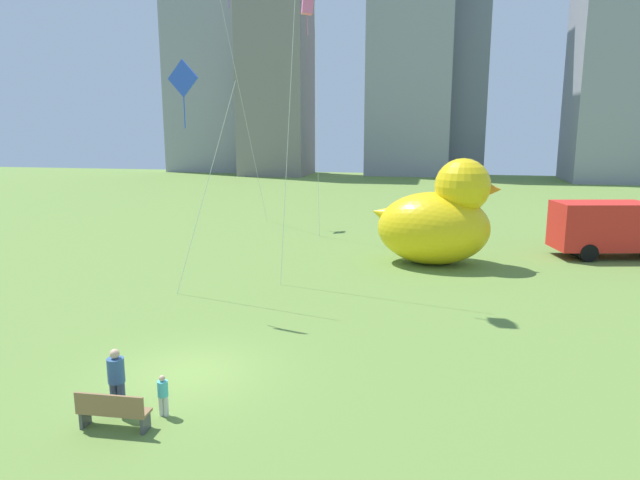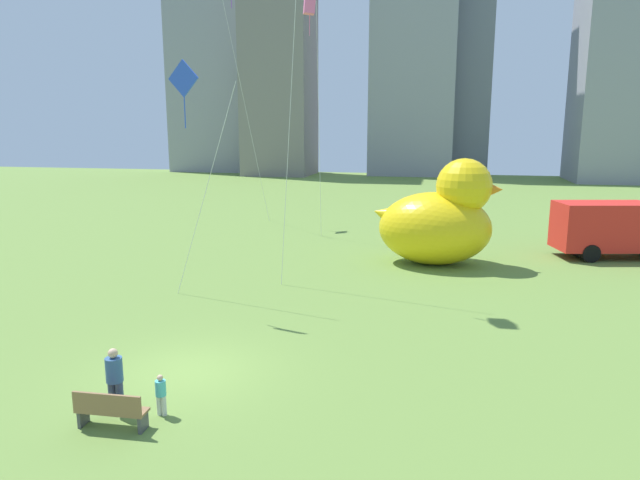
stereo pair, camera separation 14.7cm
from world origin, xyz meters
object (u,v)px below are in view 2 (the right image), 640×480
at_px(park_bench, 110,410).
at_px(kite_pink, 310,6).
at_px(person_child, 161,393).
at_px(box_truck, 616,230).
at_px(person_adult, 115,377).
at_px(giant_inflatable_duck, 440,220).
at_px(kite_blue, 185,88).

xyz_separation_m(park_bench, kite_pink, (-0.81, 22.80, 12.87)).
distance_m(person_child, box_truck, 24.92).
height_order(person_adult, box_truck, box_truck).
bearing_deg(park_bench, person_adult, 113.09).
height_order(giant_inflatable_duck, kite_pink, kite_pink).
bearing_deg(person_child, giant_inflatable_duck, 69.86).
relative_size(person_adult, kite_pink, 0.11).
height_order(person_adult, kite_pink, kite_pink).
height_order(giant_inflatable_duck, box_truck, giant_inflatable_duck).
height_order(person_child, kite_pink, kite_pink).
bearing_deg(person_child, box_truck, 53.17).
height_order(park_bench, kite_pink, kite_pink).
distance_m(person_adult, box_truck, 25.66).
bearing_deg(giant_inflatable_duck, park_bench, -111.55).
bearing_deg(park_bench, person_child, 46.09).
xyz_separation_m(park_bench, box_truck, (15.72, 20.76, 0.98)).
distance_m(box_truck, kite_blue, 22.39).
bearing_deg(kite_pink, person_child, -85.82).
bearing_deg(kite_pink, box_truck, -7.04).
bearing_deg(kite_pink, person_adult, -88.69).
bearing_deg(person_child, person_adult, -174.78).
relative_size(kite_blue, kite_pink, 0.63).
distance_m(giant_inflatable_duck, kite_blue, 13.72).
relative_size(park_bench, person_child, 1.62).
xyz_separation_m(giant_inflatable_duck, kite_pink, (-7.70, 5.36, 11.15)).
bearing_deg(park_bench, giant_inflatable_duck, 68.45).
bearing_deg(box_truck, giant_inflatable_duck, -159.42).
relative_size(park_bench, giant_inflatable_duck, 0.26).
bearing_deg(box_truck, person_adult, -128.67).
relative_size(giant_inflatable_duck, kite_blue, 0.70).
xyz_separation_m(person_child, kite_blue, (-2.77, 7.86, 7.40)).
distance_m(giant_inflatable_duck, kite_pink, 14.57).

